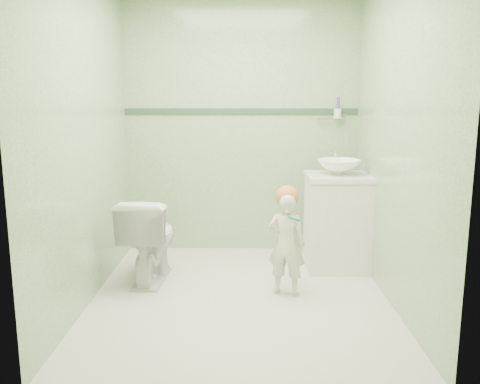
{
  "coord_description": "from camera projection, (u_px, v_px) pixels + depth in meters",
  "views": [
    {
      "loc": [
        0.03,
        -3.58,
        1.49
      ],
      "look_at": [
        0.0,
        0.15,
        0.78
      ],
      "focal_mm": 37.84,
      "sensor_mm": 36.0,
      "label": 1
    }
  ],
  "objects": [
    {
      "name": "ground",
      "position": [
        240.0,
        297.0,
        3.8
      ],
      "size": [
        2.5,
        2.5,
        0.0
      ],
      "primitive_type": "plane",
      "color": "beige",
      "rests_on": "ground"
    },
    {
      "name": "room_shell",
      "position": [
        240.0,
        138.0,
        3.57
      ],
      "size": [
        2.5,
        2.54,
        2.4
      ],
      "color": "#7DAD7B",
      "rests_on": "ground"
    },
    {
      "name": "trim_stripe",
      "position": [
        241.0,
        111.0,
        4.76
      ],
      "size": [
        2.2,
        0.02,
        0.05
      ],
      "primitive_type": "cube",
      "color": "#2C4936",
      "rests_on": "room_shell"
    },
    {
      "name": "vanity",
      "position": [
        337.0,
        223.0,
        4.4
      ],
      "size": [
        0.52,
        0.5,
        0.8
      ],
      "primitive_type": "cube",
      "color": "white",
      "rests_on": "ground"
    },
    {
      "name": "counter",
      "position": [
        338.0,
        177.0,
        4.33
      ],
      "size": [
        0.54,
        0.52,
        0.04
      ],
      "primitive_type": "cube",
      "color": "white",
      "rests_on": "vanity"
    },
    {
      "name": "basin",
      "position": [
        339.0,
        167.0,
        4.31
      ],
      "size": [
        0.37,
        0.37,
        0.13
      ],
      "primitive_type": "imported",
      "color": "white",
      "rests_on": "counter"
    },
    {
      "name": "faucet",
      "position": [
        335.0,
        155.0,
        4.48
      ],
      "size": [
        0.03,
        0.13,
        0.18
      ],
      "color": "silver",
      "rests_on": "counter"
    },
    {
      "name": "cup_holder",
      "position": [
        337.0,
        113.0,
        4.7
      ],
      "size": [
        0.26,
        0.07,
        0.21
      ],
      "color": "silver",
      "rests_on": "room_shell"
    },
    {
      "name": "toilet",
      "position": [
        149.0,
        239.0,
        4.11
      ],
      "size": [
        0.43,
        0.71,
        0.7
      ],
      "primitive_type": "imported",
      "rotation": [
        0.0,
        0.0,
        3.08
      ],
      "color": "white",
      "rests_on": "ground"
    },
    {
      "name": "toddler",
      "position": [
        286.0,
        244.0,
        3.8
      ],
      "size": [
        0.33,
        0.26,
        0.78
      ],
      "primitive_type": "imported",
      "rotation": [
        0.0,
        0.0,
        2.85
      ],
      "color": "beige",
      "rests_on": "ground"
    },
    {
      "name": "hair_cap",
      "position": [
        287.0,
        197.0,
        3.76
      ],
      "size": [
        0.17,
        0.17,
        0.17
      ],
      "primitive_type": "sphere",
      "color": "#C1773B",
      "rests_on": "toddler"
    },
    {
      "name": "teal_toothbrush",
      "position": [
        293.0,
        218.0,
        3.62
      ],
      "size": [
        0.11,
        0.14,
        0.08
      ],
      "color": "#17806C",
      "rests_on": "toddler"
    }
  ]
}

